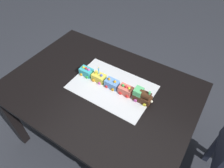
# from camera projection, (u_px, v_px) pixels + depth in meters

# --- Properties ---
(ground_plane) EXTENTS (8.00, 8.00, 0.00)m
(ground_plane) POSITION_uv_depth(u_px,v_px,m) (103.00, 137.00, 2.02)
(ground_plane) COLOR #2D3038
(dining_table) EXTENTS (1.40, 1.00, 0.74)m
(dining_table) POSITION_uv_depth(u_px,v_px,m) (100.00, 97.00, 1.56)
(dining_table) COLOR black
(dining_table) RESTS_ON ground
(cake_board) EXTENTS (0.60, 0.40, 0.00)m
(cake_board) POSITION_uv_depth(u_px,v_px,m) (112.00, 87.00, 1.49)
(cake_board) COLOR silver
(cake_board) RESTS_ON dining_table
(cake_locomotive) EXTENTS (0.14, 0.08, 0.12)m
(cake_locomotive) POSITION_uv_depth(u_px,v_px,m) (142.00, 96.00, 1.37)
(cake_locomotive) COLOR #472816
(cake_locomotive) RESTS_ON cake_board
(cake_car_gondola_coral) EXTENTS (0.10, 0.08, 0.07)m
(cake_car_gondola_coral) POSITION_uv_depth(u_px,v_px,m) (126.00, 90.00, 1.43)
(cake_car_gondola_coral) COLOR #F27260
(cake_car_gondola_coral) RESTS_ON cake_board
(cake_car_tanker_sky_blue) EXTENTS (0.10, 0.08, 0.07)m
(cake_car_tanker_sky_blue) POSITION_uv_depth(u_px,v_px,m) (112.00, 84.00, 1.47)
(cake_car_tanker_sky_blue) COLOR #669EEA
(cake_car_tanker_sky_blue) RESTS_ON cake_board
(cake_car_caboose_lemon) EXTENTS (0.10, 0.08, 0.07)m
(cake_car_caboose_lemon) POSITION_uv_depth(u_px,v_px,m) (99.00, 77.00, 1.52)
(cake_car_caboose_lemon) COLOR #F4E04C
(cake_car_caboose_lemon) RESTS_ON cake_board
(cake_car_hopper_turquoise) EXTENTS (0.10, 0.08, 0.07)m
(cake_car_hopper_turquoise) POSITION_uv_depth(u_px,v_px,m) (86.00, 72.00, 1.56)
(cake_car_hopper_turquoise) COLOR #38B7C6
(cake_car_hopper_turquoise) RESTS_ON cake_board
(birthday_candle) EXTENTS (0.01, 0.01, 0.07)m
(birthday_candle) POSITION_uv_depth(u_px,v_px,m) (99.00, 70.00, 1.46)
(birthday_candle) COLOR #4CA5E5
(birthday_candle) RESTS_ON cake_car_caboose_lemon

